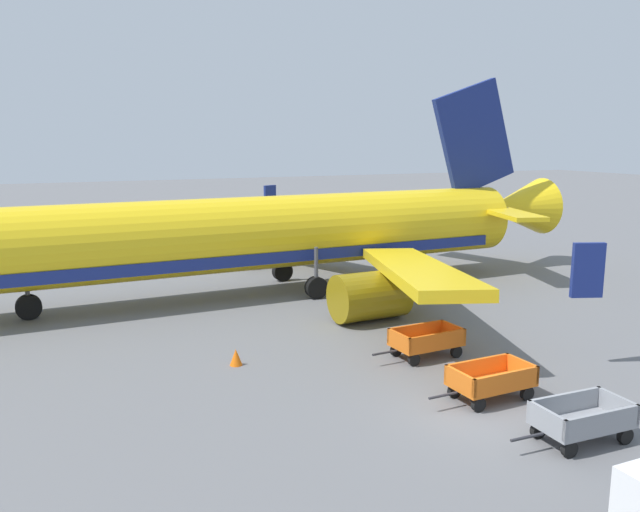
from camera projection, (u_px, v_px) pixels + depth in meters
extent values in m
plane|color=slate|center=(478.00, 412.00, 18.45)|extent=(220.00, 220.00, 0.00)
cylinder|color=yellow|center=(253.00, 233.00, 31.91)|extent=(30.11, 4.73, 3.70)
cube|color=navy|center=(253.00, 253.00, 32.10)|extent=(27.11, 4.45, 0.56)
cone|color=yellow|center=(514.00, 208.00, 39.16)|extent=(4.62, 3.67, 3.52)
cube|color=yellow|center=(415.00, 269.00, 26.41)|extent=(6.89, 13.10, 1.35)
cube|color=navy|center=(588.00, 270.00, 21.61)|extent=(1.10, 0.56, 1.90)
cylinder|color=#856D0E|center=(370.00, 296.00, 27.51)|extent=(3.27, 2.21, 2.10)
cube|color=yellow|center=(269.00, 222.00, 41.19)|extent=(7.66, 12.93, 1.35)
cube|color=navy|center=(270.00, 198.00, 47.89)|extent=(1.09, 0.63, 1.90)
cylinder|color=#856D0E|center=(260.00, 248.00, 39.53)|extent=(3.27, 2.21, 2.10)
cube|color=navy|center=(474.00, 138.00, 36.95)|extent=(5.99, 0.57, 6.88)
cube|color=yellow|center=(512.00, 214.00, 34.96)|extent=(3.17, 5.49, 0.24)
cube|color=yellow|center=(442.00, 203.00, 40.63)|extent=(3.47, 5.50, 0.24)
cylinder|color=#4C4C51|center=(27.00, 284.00, 27.70)|extent=(0.20, 0.20, 2.04)
cylinder|color=black|center=(29.00, 307.00, 27.89)|extent=(1.11, 0.49, 1.10)
cylinder|color=#4C4C51|center=(316.00, 268.00, 31.32)|extent=(0.20, 0.20, 2.04)
cylinder|color=black|center=(316.00, 288.00, 31.51)|extent=(1.11, 0.49, 1.10)
cylinder|color=#4C4C51|center=(282.00, 253.00, 35.22)|extent=(0.20, 0.20, 2.04)
cylinder|color=black|center=(282.00, 271.00, 35.40)|extent=(1.11, 0.49, 1.10)
cube|color=gray|center=(582.00, 424.00, 16.64)|extent=(2.53, 1.46, 0.08)
cube|color=gray|center=(602.00, 423.00, 15.99)|extent=(2.50, 0.16, 0.55)
cube|color=gray|center=(565.00, 403.00, 17.18)|extent=(2.50, 0.16, 0.55)
cube|color=gray|center=(547.00, 420.00, 16.14)|extent=(0.14, 1.40, 0.55)
cube|color=gray|center=(617.00, 405.00, 17.03)|extent=(0.14, 1.40, 0.55)
cylinder|color=#2D2D33|center=(527.00, 437.00, 15.98)|extent=(1.00, 0.11, 0.08)
cylinder|color=black|center=(569.00, 449.00, 15.83)|extent=(0.44, 0.17, 0.44)
cylinder|color=black|center=(538.00, 430.00, 16.85)|extent=(0.44, 0.17, 0.44)
cylinder|color=black|center=(625.00, 436.00, 16.53)|extent=(0.44, 0.17, 0.44)
cylinder|color=black|center=(592.00, 418.00, 17.55)|extent=(0.44, 0.17, 0.44)
cube|color=orange|center=(491.00, 384.00, 19.33)|extent=(2.55, 1.49, 0.08)
cube|color=orange|center=(506.00, 381.00, 18.70)|extent=(2.50, 0.19, 0.55)
cube|color=orange|center=(477.00, 367.00, 19.85)|extent=(2.50, 0.19, 0.55)
cube|color=orange|center=(460.00, 381.00, 18.76)|extent=(0.15, 1.40, 0.55)
cube|color=orange|center=(521.00, 368.00, 19.79)|extent=(0.15, 1.40, 0.55)
cylinder|color=#2D2D33|center=(443.00, 396.00, 18.56)|extent=(1.00, 0.12, 0.08)
cylinder|color=black|center=(478.00, 404.00, 18.48)|extent=(0.45, 0.18, 0.44)
cylinder|color=black|center=(454.00, 391.00, 19.47)|extent=(0.45, 0.18, 0.44)
cylinder|color=black|center=(527.00, 393.00, 19.29)|extent=(0.45, 0.18, 0.44)
cylinder|color=black|center=(502.00, 381.00, 20.28)|extent=(0.45, 0.18, 0.44)
cube|color=orange|center=(426.00, 344.00, 23.07)|extent=(2.58, 1.54, 0.08)
cube|color=orange|center=(438.00, 341.00, 22.44)|extent=(2.50, 0.24, 0.55)
cube|color=orange|center=(416.00, 331.00, 23.58)|extent=(2.50, 0.24, 0.55)
cube|color=orange|center=(399.00, 341.00, 22.47)|extent=(0.18, 1.40, 0.55)
cube|color=orange|center=(453.00, 331.00, 23.55)|extent=(0.18, 1.40, 0.55)
cylinder|color=#2D2D33|center=(385.00, 353.00, 22.27)|extent=(1.00, 0.14, 0.08)
cylinder|color=black|center=(414.00, 360.00, 22.21)|extent=(0.45, 0.19, 0.44)
cylinder|color=black|center=(396.00, 350.00, 23.19)|extent=(0.45, 0.19, 0.44)
cylinder|color=black|center=(456.00, 352.00, 23.05)|extent=(0.45, 0.19, 0.44)
cylinder|color=black|center=(437.00, 343.00, 24.03)|extent=(0.45, 0.19, 0.44)
cone|color=orange|center=(236.00, 357.00, 22.25)|extent=(0.45, 0.45, 0.59)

